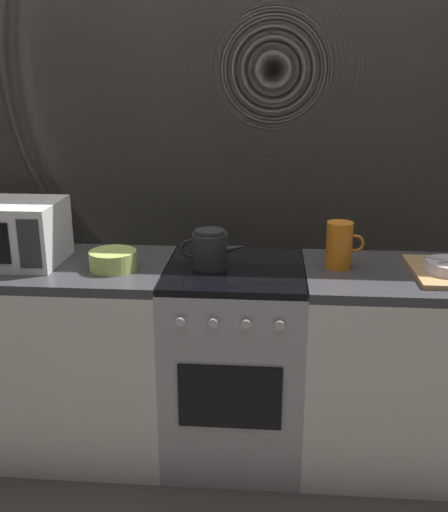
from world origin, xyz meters
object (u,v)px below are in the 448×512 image
(microwave, at_px, (8,232))
(kettle, at_px, (210,249))
(mixing_bowl, at_px, (113,260))
(stove_unit, at_px, (234,362))
(pitcher, at_px, (340,245))

(microwave, height_order, kettle, microwave)
(kettle, xyz_separation_m, mixing_bowl, (-0.41, -0.05, -0.04))
(kettle, bearing_deg, stove_unit, 3.92)
(stove_unit, relative_size, kettle, 3.16)
(stove_unit, height_order, pitcher, pitcher)
(mixing_bowl, bearing_deg, pitcher, 5.77)
(stove_unit, distance_m, pitcher, 0.71)
(mixing_bowl, distance_m, pitcher, 0.96)
(mixing_bowl, relative_size, pitcher, 1.00)
(stove_unit, xyz_separation_m, pitcher, (0.44, 0.03, 0.55))
(mixing_bowl, bearing_deg, kettle, 7.69)
(microwave, distance_m, pitcher, 1.43)
(microwave, height_order, mixing_bowl, microwave)
(pitcher, bearing_deg, stove_unit, -175.57)
(stove_unit, bearing_deg, kettle, -176.08)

